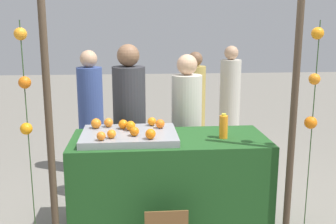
% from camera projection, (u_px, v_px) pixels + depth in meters
% --- Properties ---
extents(stall_counter, '(1.74, 0.75, 0.90)m').
position_uv_depth(stall_counter, '(169.00, 185.00, 3.66)').
color(stall_counter, '#1E4C1E').
rests_on(stall_counter, ground_plane).
extents(orange_tray, '(0.83, 0.61, 0.06)m').
position_uv_depth(orange_tray, '(129.00, 136.00, 3.52)').
color(orange_tray, gray).
rests_on(orange_tray, stall_counter).
extents(orange_0, '(0.09, 0.09, 0.09)m').
position_uv_depth(orange_0, '(131.00, 126.00, 3.56)').
color(orange_0, orange).
rests_on(orange_0, orange_tray).
extents(orange_1, '(0.08, 0.08, 0.08)m').
position_uv_depth(orange_1, '(152.00, 121.00, 3.74)').
color(orange_1, orange).
rests_on(orange_1, orange_tray).
extents(orange_2, '(0.09, 0.09, 0.09)m').
position_uv_depth(orange_2, '(151.00, 134.00, 3.30)').
color(orange_2, orange).
rests_on(orange_2, orange_tray).
extents(orange_3, '(0.09, 0.09, 0.09)m').
position_uv_depth(orange_3, '(96.00, 123.00, 3.64)').
color(orange_3, orange).
rests_on(orange_3, orange_tray).
extents(orange_4, '(0.08, 0.08, 0.08)m').
position_uv_depth(orange_4, '(112.00, 134.00, 3.32)').
color(orange_4, orange).
rests_on(orange_4, orange_tray).
extents(orange_5, '(0.09, 0.09, 0.09)m').
position_uv_depth(orange_5, '(123.00, 124.00, 3.62)').
color(orange_5, orange).
rests_on(orange_5, orange_tray).
extents(orange_6, '(0.07, 0.07, 0.07)m').
position_uv_depth(orange_6, '(101.00, 136.00, 3.26)').
color(orange_6, orange).
rests_on(orange_6, orange_tray).
extents(orange_7, '(0.08, 0.08, 0.08)m').
position_uv_depth(orange_7, '(160.00, 124.00, 3.64)').
color(orange_7, orange).
rests_on(orange_7, orange_tray).
extents(orange_8, '(0.08, 0.08, 0.08)m').
position_uv_depth(orange_8, '(134.00, 131.00, 3.39)').
color(orange_8, orange).
rests_on(orange_8, orange_tray).
extents(orange_9, '(0.08, 0.08, 0.08)m').
position_uv_depth(orange_9, '(109.00, 123.00, 3.69)').
color(orange_9, orange).
rests_on(orange_9, orange_tray).
extents(juice_bottle, '(0.08, 0.08, 0.22)m').
position_uv_depth(juice_bottle, '(224.00, 127.00, 3.53)').
color(juice_bottle, orange).
rests_on(juice_bottle, stall_counter).
extents(vendor_left, '(0.34, 0.34, 1.69)m').
position_uv_depth(vendor_left, '(130.00, 131.00, 4.23)').
color(vendor_left, '#333338').
rests_on(vendor_left, ground_plane).
extents(vendor_right, '(0.32, 0.32, 1.58)m').
position_uv_depth(vendor_right, '(186.00, 134.00, 4.29)').
color(vendor_right, beige).
rests_on(vendor_right, ground_plane).
extents(crowd_person_0, '(0.32, 0.32, 1.57)m').
position_uv_depth(crowd_person_0, '(91.00, 117.00, 5.10)').
color(crowd_person_0, '#384C8C').
rests_on(crowd_person_0, ground_plane).
extents(crowd_person_1, '(0.31, 0.31, 1.57)m').
position_uv_depth(crowd_person_1, '(230.00, 100.00, 6.20)').
color(crowd_person_1, beige).
rests_on(crowd_person_1, ground_plane).
extents(crowd_person_2, '(0.30, 0.30, 1.51)m').
position_uv_depth(crowd_person_2, '(195.00, 108.00, 5.79)').
color(crowd_person_2, tan).
rests_on(crowd_person_2, ground_plane).
extents(canopy_post_left, '(0.06, 0.06, 2.18)m').
position_uv_depth(canopy_post_left, '(50.00, 132.00, 3.04)').
color(canopy_post_left, '#473828').
rests_on(canopy_post_left, ground_plane).
extents(canopy_post_right, '(0.06, 0.06, 2.18)m').
position_uv_depth(canopy_post_right, '(293.00, 127.00, 3.20)').
color(canopy_post_right, '#473828').
rests_on(canopy_post_right, ground_plane).
extents(garland_strand_left, '(0.11, 0.11, 1.92)m').
position_uv_depth(garland_strand_left, '(24.00, 85.00, 2.97)').
color(garland_strand_left, '#2D4C23').
rests_on(garland_strand_left, ground_plane).
extents(garland_strand_right, '(0.10, 0.10, 1.92)m').
position_uv_depth(garland_strand_right, '(314.00, 85.00, 3.15)').
color(garland_strand_right, '#2D4C23').
rests_on(garland_strand_right, ground_plane).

